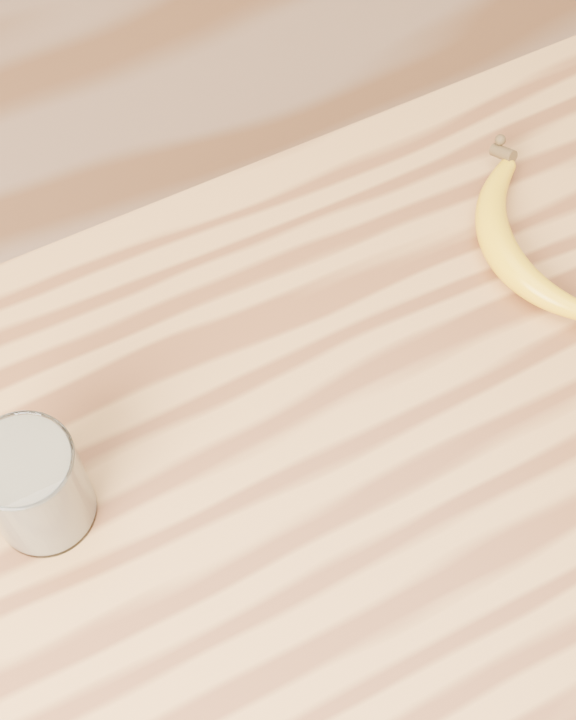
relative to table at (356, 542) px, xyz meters
name	(u,v)px	position (x,y,z in m)	size (l,w,h in m)	color
room	(421,160)	(0.00, 0.00, 0.58)	(4.04, 4.04, 2.70)	#936A49
table	(356,542)	(0.00, 0.00, 0.00)	(1.20, 0.80, 0.90)	#AD7338
smoothie_glass	(34,486)	(-0.26, 0.12, 0.19)	(0.09, 0.09, 0.11)	white
banana	(499,248)	(0.25, 0.17, 0.15)	(0.11, 0.30, 0.04)	gold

